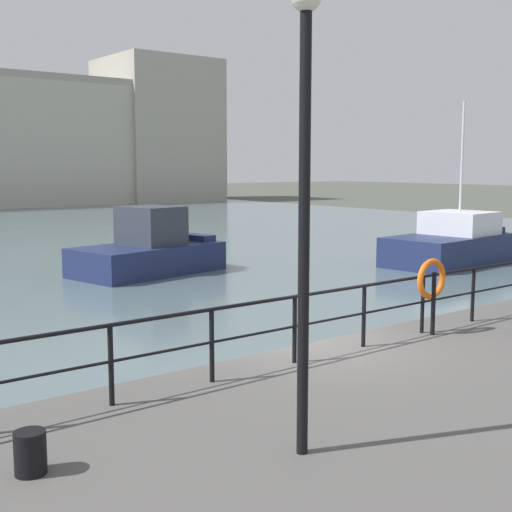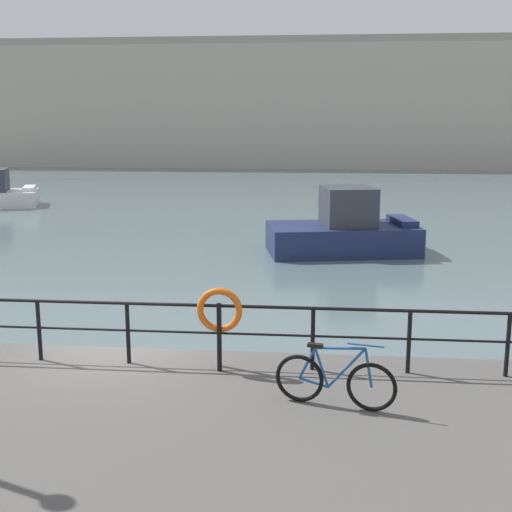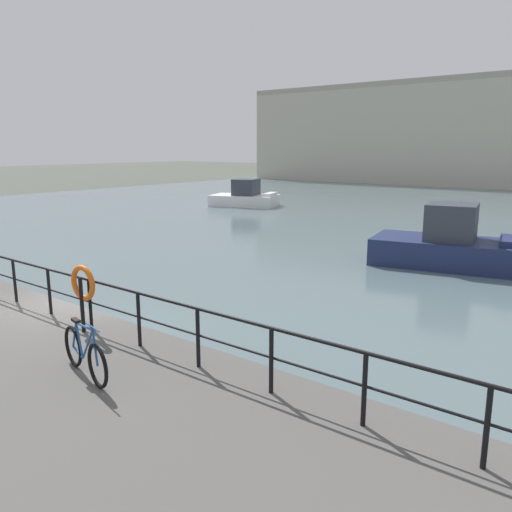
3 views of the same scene
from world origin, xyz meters
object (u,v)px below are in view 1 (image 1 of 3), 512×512
at_px(mooring_bollard, 30,453).
at_px(life_ring_stand, 432,282).
at_px(moored_blue_motorboat, 451,243).
at_px(quay_lamp_post, 305,162).
at_px(moored_white_yacht, 149,251).

xyz_separation_m(mooring_bollard, life_ring_stand, (7.76, 1.14, 0.75)).
distance_m(moored_blue_motorboat, quay_lamp_post, 22.66).
xyz_separation_m(moored_white_yacht, quay_lamp_post, (-7.82, -17.46, 3.23)).
bearing_deg(moored_blue_motorboat, mooring_bollard, -158.63).
distance_m(moored_blue_motorboat, moored_white_yacht, 12.42).
bearing_deg(mooring_bollard, life_ring_stand, 8.36).
bearing_deg(moored_blue_motorboat, moored_white_yacht, 148.66).
height_order(moored_white_yacht, quay_lamp_post, quay_lamp_post).
height_order(mooring_bollard, quay_lamp_post, quay_lamp_post).
relative_size(moored_blue_motorboat, quay_lamp_post, 1.37).
bearing_deg(moored_blue_motorboat, life_ring_stand, -150.20).
bearing_deg(life_ring_stand, mooring_bollard, -171.64).
height_order(life_ring_stand, quay_lamp_post, quay_lamp_post).
relative_size(moored_white_yacht, quay_lamp_post, 1.24).
xyz_separation_m(life_ring_stand, quay_lamp_post, (-5.29, -2.43, 2.12)).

